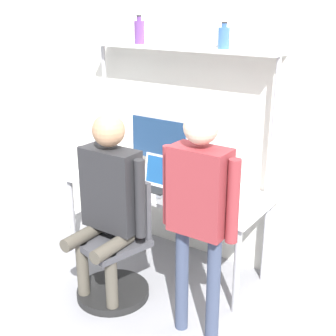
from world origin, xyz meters
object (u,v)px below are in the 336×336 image
object	(u,v)px
cell_phone	(174,198)
bottle_purple	(139,32)
laptop	(157,180)
bottle_blue	(224,38)
office_chair	(116,260)
monitor	(159,143)
person_seated	(108,194)
person_standing	(199,201)

from	to	relation	value
cell_phone	bottle_purple	world-z (taller)	bottle_purple
laptop	bottle_blue	world-z (taller)	bottle_blue
office_chair	bottle_purple	xyz separation A→B (m)	(-0.37, 0.83, 1.64)
cell_phone	bottle_purple	size ratio (longest dim) A/B	0.65
monitor	office_chair	size ratio (longest dim) A/B	0.61
monitor	person_seated	size ratio (longest dim) A/B	0.40
office_chair	person_standing	world-z (taller)	person_standing
office_chair	bottle_purple	bearing A→B (deg)	114.17
cell_phone	person_seated	size ratio (longest dim) A/B	0.10
monitor	bottle_blue	bearing A→B (deg)	2.85
monitor	person_standing	size ratio (longest dim) A/B	0.36
bottle_purple	person_seated	bearing A→B (deg)	-67.42
person_standing	bottle_purple	xyz separation A→B (m)	(-1.13, 0.89, 0.93)
person_seated	bottle_blue	xyz separation A→B (m)	(0.43, 0.87, 1.05)
monitor	laptop	bearing A→B (deg)	-57.52
monitor	person_standing	xyz separation A→B (m)	(0.91, -0.86, -0.01)
monitor	cell_phone	distance (m)	0.63
bottle_purple	bottle_blue	distance (m)	0.79
laptop	bottle_purple	xyz separation A→B (m)	(-0.39, 0.31, 1.13)
monitor	person_seated	bearing A→B (deg)	-80.11
laptop	cell_phone	size ratio (longest dim) A/B	2.08
bottle_blue	person_standing	bearing A→B (deg)	-69.10
bottle_purple	cell_phone	bearing A→B (deg)	-33.19
person_seated	bottle_blue	distance (m)	1.43
person_seated	bottle_blue	world-z (taller)	bottle_blue
monitor	laptop	distance (m)	0.40
cell_phone	bottle_purple	xyz separation A→B (m)	(-0.63, 0.41, 1.20)
office_chair	person_standing	size ratio (longest dim) A/B	0.60
office_chair	person_standing	distance (m)	1.04
laptop	office_chair	bearing A→B (deg)	-92.46
bottle_blue	bottle_purple	bearing A→B (deg)	180.00
laptop	office_chair	distance (m)	0.72
person_seated	bottle_purple	xyz separation A→B (m)	(-0.36, 0.87, 1.07)
bottle_blue	cell_phone	bearing A→B (deg)	-110.97
bottle_purple	monitor	bearing A→B (deg)	-7.56
monitor	bottle_purple	world-z (taller)	bottle_purple
cell_phone	bottle_purple	distance (m)	1.42
monitor	person_standing	bearing A→B (deg)	-43.18
person_standing	laptop	bearing A→B (deg)	141.91
laptop	person_seated	bearing A→B (deg)	-93.28
laptop	cell_phone	bearing A→B (deg)	-23.52
office_chair	laptop	bearing A→B (deg)	87.54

